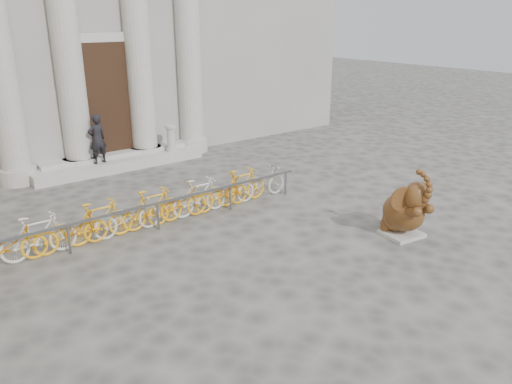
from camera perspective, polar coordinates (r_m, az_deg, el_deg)
ground at (r=10.61m, az=5.41°, el=-9.02°), size 80.00×80.00×0.00m
entrance_steps at (r=18.04m, az=-15.35°, el=3.23°), size 6.00×1.20×0.36m
elephant_statue at (r=12.42m, az=16.67°, el=-2.12°), size 1.17×1.36×1.77m
bike_rack at (r=12.75m, az=-11.70°, el=-1.79°), size 8.76×0.53×1.00m
pedestrian at (r=17.34m, az=-17.69°, el=5.80°), size 0.65×0.48×1.65m
balustrade_post at (r=18.39m, az=-9.71°, el=5.96°), size 0.39×0.39×0.95m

